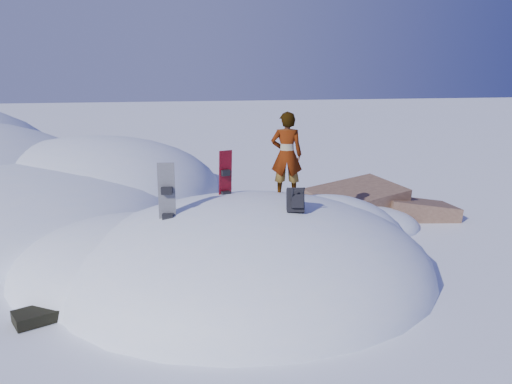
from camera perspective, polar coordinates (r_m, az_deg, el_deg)
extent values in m
plane|color=white|center=(9.54, -0.65, -9.57)|extent=(120.00, 120.00, 0.00)
ellipsoid|color=white|center=(9.54, -0.65, -9.57)|extent=(7.00, 6.00, 3.00)
ellipsoid|color=white|center=(9.93, -14.07, -9.05)|extent=(4.40, 4.00, 2.20)
ellipsoid|color=white|center=(10.73, 7.97, -7.03)|extent=(3.60, 3.20, 2.50)
ellipsoid|color=white|center=(16.61, -18.07, -0.21)|extent=(8.00, 8.00, 3.60)
cube|color=brown|center=(13.65, 11.29, -2.25)|extent=(2.82, 2.41, 1.62)
cube|color=brown|center=(14.08, 17.89, -3.01)|extent=(2.16, 1.80, 1.33)
cube|color=brown|center=(14.97, 11.54, -1.26)|extent=(2.08, 2.01, 1.10)
ellipsoid|color=white|center=(12.64, 11.41, -3.99)|extent=(3.20, 2.40, 1.00)
cube|color=#AF091D|center=(9.68, -3.54, 0.64)|extent=(0.29, 0.19, 1.42)
cube|color=black|center=(9.56, -3.51, 2.22)|extent=(0.19, 0.15, 0.12)
cube|color=black|center=(9.65, -3.47, -0.26)|extent=(0.19, 0.15, 0.12)
cube|color=black|center=(8.61, -10.10, -1.76)|extent=(0.29, 0.11, 1.54)
cube|color=black|center=(8.48, -10.17, 0.14)|extent=(0.20, 0.13, 0.13)
cube|color=black|center=(8.60, -10.04, -2.86)|extent=(0.20, 0.13, 0.13)
cube|color=black|center=(8.56, 4.51, -0.99)|extent=(0.37, 0.41, 0.47)
cube|color=black|center=(8.43, 4.77, -1.09)|extent=(0.24, 0.22, 0.25)
cylinder|color=black|center=(8.40, 4.14, -0.48)|extent=(0.03, 0.17, 0.31)
cylinder|color=black|center=(8.45, 5.35, -0.41)|extent=(0.03, 0.17, 0.31)
cube|color=black|center=(8.57, -23.75, -12.83)|extent=(0.79, 0.69, 0.18)
cube|color=black|center=(8.66, -21.54, -11.74)|extent=(0.40, 0.32, 0.12)
imported|color=slate|center=(9.84, 3.51, 4.28)|extent=(0.70, 0.55, 1.69)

